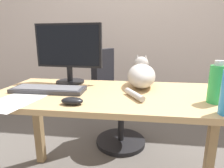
{
  "coord_description": "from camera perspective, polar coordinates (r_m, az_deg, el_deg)",
  "views": [
    {
      "loc": [
        0.11,
        -1.08,
        1.03
      ],
      "look_at": [
        -0.03,
        -0.03,
        0.77
      ],
      "focal_mm": 30.36,
      "sensor_mm": 36.0,
      "label": 1
    }
  ],
  "objects": [
    {
      "name": "back_wall",
      "position": [
        2.61,
        5.37,
        19.66
      ],
      "size": [
        6.0,
        0.04,
        2.6
      ],
      "primitive_type": "cube",
      "color": "beige",
      "rests_on": "ground_plane"
    },
    {
      "name": "desk",
      "position": [
        1.16,
        1.53,
        -7.67
      ],
      "size": [
        1.47,
        0.64,
        0.71
      ],
      "color": "tan",
      "rests_on": "ground_plane"
    },
    {
      "name": "office_chair",
      "position": [
        1.84,
        1.29,
        -6.18
      ],
      "size": [
        0.5,
        0.48,
        0.93
      ],
      "color": "black",
      "rests_on": "ground_plane"
    },
    {
      "name": "monitor",
      "position": [
        1.37,
        -12.95,
        9.58
      ],
      "size": [
        0.48,
        0.2,
        0.41
      ],
      "color": "black",
      "rests_on": "desk"
    },
    {
      "name": "keyboard",
      "position": [
        1.21,
        -18.57,
        -1.52
      ],
      "size": [
        0.44,
        0.15,
        0.03
      ],
      "color": "#333338",
      "rests_on": "desk"
    },
    {
      "name": "cat",
      "position": [
        1.29,
        8.82,
        3.0
      ],
      "size": [
        0.19,
        0.61,
        0.2
      ],
      "color": "#B2ADA8",
      "rests_on": "desk"
    },
    {
      "name": "computer_mouse",
      "position": [
        0.95,
        -11.93,
        -5.0
      ],
      "size": [
        0.11,
        0.06,
        0.04
      ],
      "primitive_type": "ellipsoid",
      "color": "black",
      "rests_on": "desk"
    },
    {
      "name": "paper_sheet",
      "position": [
        1.1,
        -27.6,
        -4.68
      ],
      "size": [
        0.25,
        0.32,
        0.0
      ],
      "primitive_type": "cube",
      "rotation": [
        0.0,
        0.0,
        -0.16
      ],
      "color": "white",
      "rests_on": "desk"
    },
    {
      "name": "water_bottle",
      "position": [
        1.06,
        28.96,
        0.08
      ],
      "size": [
        0.08,
        0.08,
        0.21
      ],
      "color": "green",
      "rests_on": "desk"
    }
  ]
}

